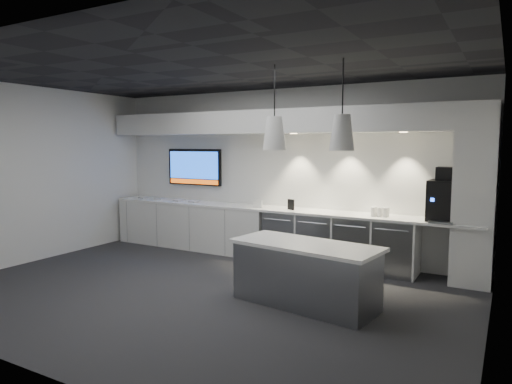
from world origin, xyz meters
The scene contains 28 objects.
floor centered at (0.00, 0.00, 0.00)m, with size 7.00×7.00×0.00m, color #2A2A2C.
ceiling centered at (0.00, 0.00, 3.00)m, with size 7.00×7.00×0.00m, color black.
wall_back centered at (0.00, 2.50, 1.50)m, with size 7.00×7.00×0.00m, color white.
wall_front centered at (0.00, -2.50, 1.50)m, with size 7.00×7.00×0.00m, color white.
wall_left centered at (-3.50, 0.00, 1.50)m, with size 7.00×7.00×0.00m, color white.
wall_right centered at (3.50, 0.00, 1.50)m, with size 7.00×7.00×0.00m, color white.
back_counter centered at (0.00, 2.17, 0.88)m, with size 6.80×0.65×0.04m, color white.
left_base_cabinets centered at (-1.75, 2.17, 0.43)m, with size 3.30×0.63×0.86m, color white.
fridge_unit_a centered at (0.25, 2.17, 0.42)m, with size 0.60×0.61×0.85m, color gray.
fridge_unit_b centered at (0.88, 2.17, 0.42)m, with size 0.60×0.61×0.85m, color gray.
fridge_unit_c centered at (1.51, 2.17, 0.42)m, with size 0.60×0.61×0.85m, color gray.
fridge_unit_d centered at (2.14, 2.17, 0.42)m, with size 0.60×0.61×0.85m, color gray.
backsplash centered at (1.20, 2.48, 1.55)m, with size 4.60×0.03×1.30m, color white.
soffit centered at (0.00, 2.20, 2.40)m, with size 6.90×0.60×0.40m, color white.
column centered at (3.20, 2.20, 1.30)m, with size 0.55×0.55×2.60m, color white.
wall_tv centered at (-1.90, 2.45, 1.56)m, with size 1.25×0.07×0.72m.
island centered at (1.44, 0.26, 0.40)m, with size 1.96×1.06×0.79m.
bin centered at (0.58, 0.30, 0.24)m, with size 0.34×0.34×0.48m, color gray.
coffee_machine centered at (2.80, 2.20, 1.22)m, with size 0.45×0.62×0.79m.
sign_black centered at (0.38, 2.12, 0.99)m, with size 0.14×0.02×0.18m, color black.
sign_white centered at (-0.23, 2.05, 0.97)m, with size 0.18×0.02×0.14m, color white.
cup_cluster centered at (1.90, 2.13, 0.97)m, with size 0.27×0.17×0.14m, color silver, non-canonical shape.
tray_a centered at (-2.98, 2.13, 0.91)m, with size 0.16×0.16×0.03m, color #B8B8B8.
tray_b centered at (-2.59, 2.16, 0.91)m, with size 0.16×0.16×0.03m, color #B8B8B8.
tray_c centered at (-2.06, 2.11, 0.91)m, with size 0.16×0.16×0.03m, color #B8B8B8.
tray_d centered at (-1.68, 2.12, 0.91)m, with size 0.16×0.16×0.03m, color #B8B8B8.
pendant_left centered at (1.00, 0.26, 2.15)m, with size 0.29×0.29×1.12m.
pendant_right centered at (1.89, 0.26, 2.15)m, with size 0.29×0.29×1.12m.
Camera 1 is at (3.63, -4.91, 2.02)m, focal length 32.00 mm.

